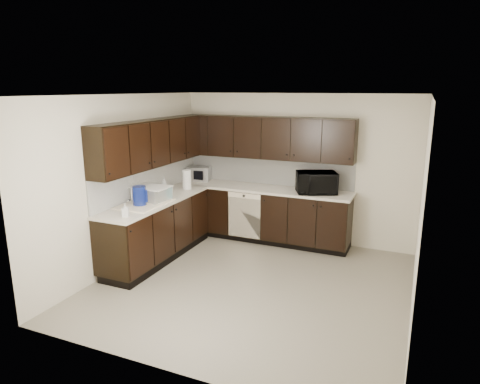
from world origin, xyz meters
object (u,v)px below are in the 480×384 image
Objects in this scene: microwave at (316,183)px; sink at (144,208)px; blue_pitcher at (139,196)px; toaster_oven at (199,173)px; storage_bin at (151,194)px.

sink is at bearing -166.27° from microwave.
blue_pitcher is (-2.13, -1.77, -0.03)m from microwave.
toaster_oven is (-2.19, 0.12, -0.04)m from microwave.
blue_pitcher is at bearing -92.72° from sink.
storage_bin is (0.03, -1.55, -0.02)m from toaster_oven.
sink is 1.55× the size of storage_bin.
storage_bin is at bearing 100.11° from sink.
toaster_oven is at bearing 92.21° from sink.
storage_bin is (-0.04, 0.24, 0.16)m from sink.
sink is at bearing 97.75° from blue_pitcher.
blue_pitcher is at bearing -83.50° from storage_bin.
blue_pitcher reaches higher than sink.
microwave is at bearing -17.61° from toaster_oven.
microwave reaches higher than toaster_oven.
blue_pitcher reaches higher than toaster_oven.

